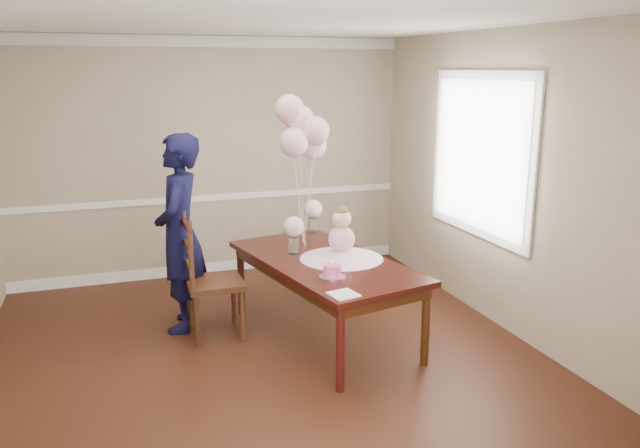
# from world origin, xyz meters

# --- Properties ---
(floor) EXTENTS (4.50, 5.00, 0.00)m
(floor) POSITION_xyz_m (0.00, 0.00, 0.00)
(floor) COLOR black
(floor) RESTS_ON ground
(ceiling) EXTENTS (4.50, 5.00, 0.02)m
(ceiling) POSITION_xyz_m (0.00, 0.00, 2.70)
(ceiling) COLOR white
(ceiling) RESTS_ON wall_back
(wall_back) EXTENTS (4.50, 0.02, 2.70)m
(wall_back) POSITION_xyz_m (0.00, 2.50, 1.35)
(wall_back) COLOR tan
(wall_back) RESTS_ON floor
(wall_front) EXTENTS (4.50, 0.02, 2.70)m
(wall_front) POSITION_xyz_m (0.00, -2.50, 1.35)
(wall_front) COLOR tan
(wall_front) RESTS_ON floor
(wall_right) EXTENTS (0.02, 5.00, 2.70)m
(wall_right) POSITION_xyz_m (2.25, 0.00, 1.35)
(wall_right) COLOR tan
(wall_right) RESTS_ON floor
(chair_rail_trim) EXTENTS (4.50, 0.02, 0.07)m
(chair_rail_trim) POSITION_xyz_m (0.00, 2.49, 0.90)
(chair_rail_trim) COLOR white
(chair_rail_trim) RESTS_ON wall_back
(crown_molding) EXTENTS (4.50, 0.02, 0.12)m
(crown_molding) POSITION_xyz_m (0.00, 2.49, 2.63)
(crown_molding) COLOR silver
(crown_molding) RESTS_ON wall_back
(baseboard_trim) EXTENTS (4.50, 0.02, 0.12)m
(baseboard_trim) POSITION_xyz_m (0.00, 2.49, 0.06)
(baseboard_trim) COLOR white
(baseboard_trim) RESTS_ON floor
(window_frame) EXTENTS (0.02, 1.66, 1.56)m
(window_frame) POSITION_xyz_m (2.23, 0.50, 1.55)
(window_frame) COLOR silver
(window_frame) RESTS_ON wall_right
(window_blinds) EXTENTS (0.01, 1.50, 1.40)m
(window_blinds) POSITION_xyz_m (2.21, 0.50, 1.55)
(window_blinds) COLOR white
(window_blinds) RESTS_ON wall_right
(dining_table_top) EXTENTS (1.35, 2.10, 0.05)m
(dining_table_top) POSITION_xyz_m (0.61, 0.35, 0.70)
(dining_table_top) COLOR black
(dining_table_top) RESTS_ON table_leg_fl
(table_apron) EXTENTS (1.23, 1.98, 0.10)m
(table_apron) POSITION_xyz_m (0.61, 0.35, 0.63)
(table_apron) COLOR black
(table_apron) RESTS_ON table_leg_fl
(table_leg_fl) EXTENTS (0.08, 0.08, 0.68)m
(table_leg_fl) POSITION_xyz_m (0.39, -0.61, 0.34)
(table_leg_fl) COLOR black
(table_leg_fl) RESTS_ON floor
(table_leg_fr) EXTENTS (0.08, 0.08, 0.68)m
(table_leg_fr) POSITION_xyz_m (1.19, -0.44, 0.34)
(table_leg_fr) COLOR black
(table_leg_fr) RESTS_ON floor
(table_leg_bl) EXTENTS (0.08, 0.08, 0.68)m
(table_leg_bl) POSITION_xyz_m (0.02, 1.13, 0.34)
(table_leg_bl) COLOR black
(table_leg_bl) RESTS_ON floor
(table_leg_br) EXTENTS (0.08, 0.08, 0.68)m
(table_leg_br) POSITION_xyz_m (0.82, 1.30, 0.34)
(table_leg_br) COLOR black
(table_leg_br) RESTS_ON floor
(baby_skirt) EXTENTS (0.87, 0.87, 0.10)m
(baby_skirt) POSITION_xyz_m (0.76, 0.33, 0.78)
(baby_skirt) COLOR #F0B0D5
(baby_skirt) RESTS_ON dining_table_top
(baby_torso) EXTENTS (0.23, 0.23, 0.23)m
(baby_torso) POSITION_xyz_m (0.76, 0.33, 0.90)
(baby_torso) COLOR pink
(baby_torso) RESTS_ON baby_skirt
(baby_head) EXTENTS (0.16, 0.16, 0.16)m
(baby_head) POSITION_xyz_m (0.76, 0.33, 1.09)
(baby_head) COLOR beige
(baby_head) RESTS_ON baby_torso
(baby_hair) EXTENTS (0.12, 0.12, 0.12)m
(baby_hair) POSITION_xyz_m (0.76, 0.33, 1.14)
(baby_hair) COLOR brown
(baby_hair) RESTS_ON baby_head
(cake_platter) EXTENTS (0.25, 0.25, 0.01)m
(cake_platter) POSITION_xyz_m (0.51, -0.12, 0.73)
(cake_platter) COLOR #B5B5B9
(cake_platter) RESTS_ON dining_table_top
(birthday_cake) EXTENTS (0.17, 0.17, 0.10)m
(birthday_cake) POSITION_xyz_m (0.51, -0.12, 0.78)
(birthday_cake) COLOR #FF5097
(birthday_cake) RESTS_ON cake_platter
(cake_flower_a) EXTENTS (0.03, 0.03, 0.03)m
(cake_flower_a) POSITION_xyz_m (0.51, -0.12, 0.85)
(cake_flower_a) COLOR white
(cake_flower_a) RESTS_ON birthday_cake
(cake_flower_b) EXTENTS (0.03, 0.03, 0.03)m
(cake_flower_b) POSITION_xyz_m (0.53, -0.10, 0.85)
(cake_flower_b) COLOR white
(cake_flower_b) RESTS_ON birthday_cake
(rose_vase_near) EXTENTS (0.11, 0.11, 0.16)m
(rose_vase_near) POSITION_xyz_m (0.40, 0.60, 0.80)
(rose_vase_near) COLOR white
(rose_vase_near) RESTS_ON dining_table_top
(roses_near) EXTENTS (0.18, 0.18, 0.18)m
(roses_near) POSITION_xyz_m (0.40, 0.60, 0.98)
(roses_near) COLOR beige
(roses_near) RESTS_ON rose_vase_near
(rose_vase_far) EXTENTS (0.11, 0.11, 0.16)m
(rose_vase_far) POSITION_xyz_m (0.80, 1.23, 0.80)
(rose_vase_far) COLOR white
(rose_vase_far) RESTS_ON dining_table_top
(roses_far) EXTENTS (0.18, 0.18, 0.18)m
(roses_far) POSITION_xyz_m (0.80, 1.23, 0.98)
(roses_far) COLOR white
(roses_far) RESTS_ON rose_vase_far
(napkin) EXTENTS (0.23, 0.23, 0.01)m
(napkin) POSITION_xyz_m (0.45, -0.53, 0.73)
(napkin) COLOR white
(napkin) RESTS_ON dining_table_top
(balloon_weight) EXTENTS (0.05, 0.05, 0.02)m
(balloon_weight) POSITION_xyz_m (0.59, 0.89, 0.74)
(balloon_weight) COLOR white
(balloon_weight) RESTS_ON dining_table_top
(balloon_a) EXTENTS (0.27, 0.27, 0.27)m
(balloon_a) POSITION_xyz_m (0.50, 0.87, 1.70)
(balloon_a) COLOR #EEA9C1
(balloon_a) RESTS_ON balloon_ribbon_a
(balloon_b) EXTENTS (0.27, 0.27, 0.27)m
(balloon_b) POSITION_xyz_m (0.70, 0.86, 1.79)
(balloon_b) COLOR #DE9DB4
(balloon_b) RESTS_ON balloon_ribbon_b
(balloon_c) EXTENTS (0.27, 0.27, 0.27)m
(balloon_c) POSITION_xyz_m (0.59, 0.99, 1.89)
(balloon_c) COLOR #E9A5BE
(balloon_c) RESTS_ON balloon_ribbon_c
(balloon_d) EXTENTS (0.27, 0.27, 0.27)m
(balloon_d) POSITION_xyz_m (0.49, 0.98, 1.99)
(balloon_d) COLOR #E2A0AC
(balloon_d) RESTS_ON balloon_ribbon_d
(balloon_e) EXTENTS (0.27, 0.27, 0.27)m
(balloon_e) POSITION_xyz_m (0.72, 0.99, 1.65)
(balloon_e) COLOR #FFB4C8
(balloon_e) RESTS_ON balloon_ribbon_e
(balloon_ribbon_a) EXTENTS (0.09, 0.02, 0.81)m
(balloon_ribbon_a) POSITION_xyz_m (0.54, 0.88, 1.14)
(balloon_ribbon_a) COLOR white
(balloon_ribbon_a) RESTS_ON balloon_weight
(balloon_ribbon_b) EXTENTS (0.11, 0.03, 0.91)m
(balloon_ribbon_b) POSITION_xyz_m (0.64, 0.87, 1.19)
(balloon_ribbon_b) COLOR white
(balloon_ribbon_b) RESTS_ON balloon_weight
(balloon_ribbon_c) EXTENTS (0.01, 0.09, 1.00)m
(balloon_ribbon_c) POSITION_xyz_m (0.59, 0.94, 1.24)
(balloon_ribbon_c) COLOR white
(balloon_ribbon_c) RESTS_ON balloon_weight
(balloon_ribbon_d) EXTENTS (0.10, 0.08, 1.10)m
(balloon_ribbon_d) POSITION_xyz_m (0.54, 0.94, 1.29)
(balloon_ribbon_d) COLOR white
(balloon_ribbon_d) RESTS_ON balloon_weight
(balloon_ribbon_e) EXTENTS (0.12, 0.10, 0.75)m
(balloon_ribbon_e) POSITION_xyz_m (0.65, 0.94, 1.12)
(balloon_ribbon_e) COLOR white
(balloon_ribbon_e) RESTS_ON balloon_weight
(dining_chair_seat) EXTENTS (0.49, 0.49, 0.06)m
(dining_chair_seat) POSITION_xyz_m (-0.30, 0.70, 0.50)
(dining_chair_seat) COLOR #33190E
(dining_chair_seat) RESTS_ON chair_leg_fl
(chair_leg_fl) EXTENTS (0.04, 0.04, 0.47)m
(chair_leg_fl) POSITION_xyz_m (-0.50, 0.50, 0.24)
(chair_leg_fl) COLOR #321C0D
(chair_leg_fl) RESTS_ON floor
(chair_leg_fr) EXTENTS (0.04, 0.04, 0.47)m
(chair_leg_fr) POSITION_xyz_m (-0.10, 0.50, 0.24)
(chair_leg_fr) COLOR #3E2110
(chair_leg_fr) RESTS_ON floor
(chair_leg_bl) EXTENTS (0.04, 0.04, 0.47)m
(chair_leg_bl) POSITION_xyz_m (-0.50, 0.90, 0.24)
(chair_leg_bl) COLOR #3A2210
(chair_leg_bl) RESTS_ON floor
(chair_leg_br) EXTENTS (0.04, 0.04, 0.47)m
(chair_leg_br) POSITION_xyz_m (-0.10, 0.90, 0.24)
(chair_leg_br) COLOR #35120E
(chair_leg_br) RESTS_ON floor
(chair_back_post_l) EXTENTS (0.04, 0.04, 0.62)m
(chair_back_post_l) POSITION_xyz_m (-0.52, 0.50, 0.82)
(chair_back_post_l) COLOR #351D0E
(chair_back_post_l) RESTS_ON dining_chair_seat
(chair_back_post_r) EXTENTS (0.04, 0.04, 0.62)m
(chair_back_post_r) POSITION_xyz_m (-0.52, 0.90, 0.82)
(chair_back_post_r) COLOR #3C2010
(chair_back_post_r) RESTS_ON dining_chair_seat
(chair_slat_low) EXTENTS (0.03, 0.44, 0.06)m
(chair_slat_low) POSITION_xyz_m (-0.52, 0.70, 0.68)
(chair_slat_low) COLOR #3E1F10
(chair_slat_low) RESTS_ON dining_chair_seat
(chair_slat_mid) EXTENTS (0.03, 0.44, 0.06)m
(chair_slat_mid) POSITION_xyz_m (-0.52, 0.70, 0.86)
(chair_slat_mid) COLOR #341A0E
(chair_slat_mid) RESTS_ON dining_chair_seat
(chair_slat_top) EXTENTS (0.03, 0.44, 0.06)m
(chair_slat_top) POSITION_xyz_m (-0.52, 0.70, 1.04)
(chair_slat_top) COLOR #35110E
(chair_slat_top) RESTS_ON dining_chair_seat
(woman) EXTENTS (0.62, 0.76, 1.80)m
(woman) POSITION_xyz_m (-0.55, 0.99, 0.90)
(woman) COLOR black
(woman) RESTS_ON floor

